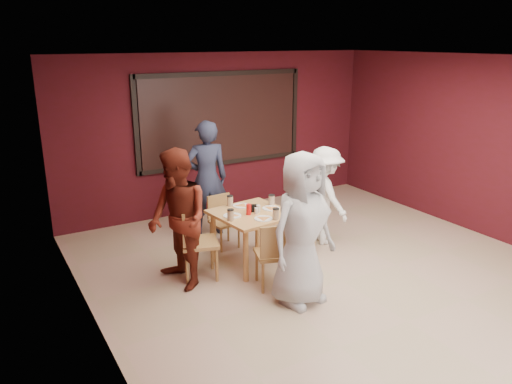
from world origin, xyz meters
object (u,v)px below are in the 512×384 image
chair_left (193,238)px  chair_front (275,252)px  diner_left (178,220)px  chair_right (303,223)px  diner_right (325,196)px  diner_front (302,229)px  dining_table (252,219)px  chair_back (222,218)px  diner_back (207,178)px

chair_left → chair_front: bearing=-46.3°
chair_left → diner_left: size_ratio=0.55×
chair_right → diner_right: diner_right is taller
chair_left → diner_front: diner_front is taller
diner_front → diner_left: 1.55m
dining_table → chair_front: (-0.12, -0.77, -0.17)m
chair_front → chair_back: (0.05, 1.56, -0.06)m
chair_back → chair_left: bearing=-136.2°
chair_front → diner_back: 2.16m
diner_right → chair_left: bearing=93.9°
diner_back → chair_left: bearing=70.9°
chair_front → diner_front: 0.60m
dining_table → diner_right: (1.33, 0.13, 0.08)m
chair_right → diner_front: (-0.84, -1.15, 0.46)m
dining_table → diner_front: (-0.02, -1.19, 0.25)m
diner_back → diner_right: (1.39, -1.22, -0.17)m
diner_front → chair_front: bearing=93.4°
chair_back → diner_back: size_ratio=0.42×
chair_back → diner_front: (0.05, -1.98, 0.48)m
diner_front → diner_right: 1.90m
chair_left → diner_left: (-0.23, -0.11, 0.33)m
dining_table → chair_right: size_ratio=1.33×
chair_front → chair_back: bearing=88.2°
diner_left → diner_right: bearing=88.8°
chair_back → diner_left: diner_left is taller
diner_front → chair_right: bearing=43.8°
diner_left → dining_table: bearing=88.3°
chair_front → chair_left: size_ratio=0.91×
dining_table → diner_back: 1.37m
chair_back → diner_back: (0.02, 0.56, 0.48)m
chair_right → chair_front: bearing=-142.1°
dining_table → chair_front: bearing=-98.6°
diner_back → diner_left: (-1.05, -1.44, -0.04)m
chair_left → diner_back: diner_back is taller
diner_front → diner_back: bearing=80.7°
dining_table → diner_left: size_ratio=0.60×
chair_back → chair_left: size_ratio=0.80×
diner_left → chair_left: bearing=108.6°
diner_left → diner_right: size_ratio=1.18×
chair_front → diner_right: size_ratio=0.59×
chair_front → chair_right: 1.19m
chair_front → diner_left: diner_left is taller
chair_back → diner_right: bearing=-25.1°
diner_back → diner_left: size_ratio=1.04×
dining_table → chair_right: bearing=-2.9°
chair_back → chair_right: 1.22m
diner_back → dining_table: bearing=104.7°
diner_front → diner_left: diner_front is taller
chair_back → diner_front: bearing=-88.5°
chair_left → diner_back: size_ratio=0.53×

